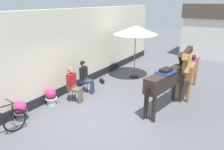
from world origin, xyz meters
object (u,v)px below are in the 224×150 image
flower_planter_near (21,110)px  cafe_parasol (136,30)px  flower_planter_middle (51,96)px  saddled_horse_near (168,78)px  seated_visitor_near (73,83)px  seated_visitor_far (85,75)px  saddled_horse_far (190,67)px  satchel_bag (102,81)px

flower_planter_near → cafe_parasol: bearing=77.4°
flower_planter_middle → saddled_horse_near: bearing=28.9°
seated_visitor_near → flower_planter_near: (-0.54, -1.93, -0.44)m
seated_visitor_far → flower_planter_middle: (-0.37, -1.56, -0.44)m
saddled_horse_far → seated_visitor_near: bearing=-138.2°
saddled_horse_far → seated_visitor_far: bearing=-148.6°
seated_visitor_far → saddled_horse_far: size_ratio=0.46×
seated_visitor_near → seated_visitor_far: (-0.15, 0.90, 0.00)m
saddled_horse_far → flower_planter_near: saddled_horse_far is taller
seated_visitor_far → saddled_horse_near: bearing=8.2°
saddled_horse_near → saddled_horse_far: 1.77m
saddled_horse_far → cafe_parasol: 3.08m
seated_visitor_far → satchel_bag: seated_visitor_far is taller
seated_visitor_near → flower_planter_middle: seated_visitor_near is taller
saddled_horse_far → satchel_bag: (-3.68, -0.98, -1.06)m
flower_planter_near → satchel_bag: size_ratio=2.29×
seated_visitor_far → saddled_horse_far: 4.29m
flower_planter_near → seated_visitor_far: bearing=82.2°
saddled_horse_near → flower_planter_near: saddled_horse_near is taller
saddled_horse_far → satchel_bag: size_ratio=10.70×
saddled_horse_far → saddled_horse_near: bearing=-99.9°
cafe_parasol → satchel_bag: (-0.91, -1.54, -2.26)m
seated_visitor_near → seated_visitor_far: size_ratio=1.00×
flower_planter_near → satchel_bag: flower_planter_near is taller
flower_planter_middle → cafe_parasol: cafe_parasol is taller
seated_visitor_far → flower_planter_middle: size_ratio=2.17×
saddled_horse_far → satchel_bag: 3.96m
flower_planter_near → saddled_horse_far: bearing=51.4°
flower_planter_middle → satchel_bag: bearing=83.3°
saddled_horse_far → cafe_parasol: (-2.77, 0.56, 1.20)m
cafe_parasol → satchel_bag: cafe_parasol is taller
saddled_horse_near → saddled_horse_far: (0.31, 1.74, 0.00)m
saddled_horse_near → flower_planter_near: (-3.72, -3.31, -0.82)m
saddled_horse_far → flower_planter_middle: size_ratio=4.68×
seated_visitor_near → cafe_parasol: cafe_parasol is taller
seated_visitor_near → flower_planter_near: size_ratio=2.17×
saddled_horse_far → flower_planter_middle: saddled_horse_far is taller
seated_visitor_far → cafe_parasol: bearing=72.7°
flower_planter_middle → cafe_parasol: 4.96m
flower_planter_middle → satchel_bag: (0.33, 2.81, -0.23)m
seated_visitor_far → saddled_horse_far: saddled_horse_far is taller
seated_visitor_far → flower_planter_middle: seated_visitor_far is taller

